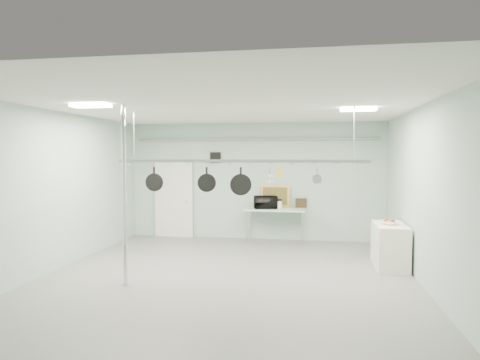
% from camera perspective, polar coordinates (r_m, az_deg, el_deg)
% --- Properties ---
extents(floor, '(8.00, 8.00, 0.00)m').
position_cam_1_polar(floor, '(8.15, -1.90, -13.14)').
color(floor, gray).
rests_on(floor, ground).
extents(ceiling, '(7.00, 8.00, 0.02)m').
position_cam_1_polar(ceiling, '(7.87, -1.94, 9.75)').
color(ceiling, silver).
rests_on(ceiling, back_wall).
extents(back_wall, '(7.00, 0.02, 3.20)m').
position_cam_1_polar(back_wall, '(11.78, 1.95, -0.16)').
color(back_wall, '#A3C3B9').
rests_on(back_wall, floor).
extents(right_wall, '(0.02, 8.00, 3.20)m').
position_cam_1_polar(right_wall, '(7.93, 23.64, -2.08)').
color(right_wall, '#A3C3B9').
rests_on(right_wall, floor).
extents(door, '(1.10, 0.10, 2.20)m').
position_cam_1_polar(door, '(12.29, -8.78, -2.63)').
color(door, silver).
rests_on(door, floor).
extents(wall_vent, '(0.30, 0.04, 0.30)m').
position_cam_1_polar(wall_vent, '(11.93, -3.30, 3.00)').
color(wall_vent, black).
rests_on(wall_vent, back_wall).
extents(conduit_pipe, '(6.60, 0.07, 0.07)m').
position_cam_1_polar(conduit_pipe, '(11.68, 1.91, 5.46)').
color(conduit_pipe, gray).
rests_on(conduit_pipe, back_wall).
extents(chrome_pole, '(0.08, 0.08, 3.20)m').
position_cam_1_polar(chrome_pole, '(7.81, -15.14, -2.00)').
color(chrome_pole, silver).
rests_on(chrome_pole, floor).
extents(prep_table, '(1.60, 0.70, 0.91)m').
position_cam_1_polar(prep_table, '(11.40, 4.68, -4.16)').
color(prep_table, silver).
rests_on(prep_table, floor).
extents(side_cabinet, '(0.60, 1.20, 0.90)m').
position_cam_1_polar(side_cabinet, '(9.39, 19.35, -8.30)').
color(side_cabinet, silver).
rests_on(side_cabinet, floor).
extents(pot_rack, '(4.80, 0.06, 1.00)m').
position_cam_1_polar(pot_rack, '(8.08, -0.11, 2.76)').
color(pot_rack, '#B7B7BC').
rests_on(pot_rack, ceiling).
extents(light_panel_left, '(0.65, 0.30, 0.05)m').
position_cam_1_polar(light_panel_left, '(7.87, -19.28, 9.35)').
color(light_panel_left, white).
rests_on(light_panel_left, ceiling).
extents(light_panel_right, '(0.65, 0.30, 0.05)m').
position_cam_1_polar(light_panel_right, '(8.35, 15.50, 9.05)').
color(light_panel_right, white).
rests_on(light_panel_right, ceiling).
extents(microwave, '(0.67, 0.53, 0.33)m').
position_cam_1_polar(microwave, '(11.37, 3.43, -2.97)').
color(microwave, black).
rests_on(microwave, prep_table).
extents(coffee_canister, '(0.19, 0.19, 0.21)m').
position_cam_1_polar(coffee_canister, '(11.31, 5.23, -3.31)').
color(coffee_canister, silver).
rests_on(coffee_canister, prep_table).
extents(painting_large, '(0.78, 0.13, 0.58)m').
position_cam_1_polar(painting_large, '(11.66, 4.70, -2.20)').
color(painting_large, gold).
rests_on(painting_large, prep_table).
extents(painting_small, '(0.30, 0.10, 0.25)m').
position_cam_1_polar(painting_small, '(11.64, 8.14, -3.05)').
color(painting_small, black).
rests_on(painting_small, prep_table).
extents(fruit_bowl, '(0.44, 0.44, 0.08)m').
position_cam_1_polar(fruit_bowl, '(9.23, 19.27, -5.39)').
color(fruit_bowl, white).
rests_on(fruit_bowl, side_cabinet).
extents(skillet_left, '(0.35, 0.09, 0.46)m').
position_cam_1_polar(skillet_left, '(8.54, -11.37, 0.19)').
color(skillet_left, black).
rests_on(skillet_left, pot_rack).
extents(skillet_mid, '(0.36, 0.12, 0.49)m').
position_cam_1_polar(skillet_mid, '(8.22, -4.46, 0.04)').
color(skillet_mid, black).
rests_on(skillet_mid, pot_rack).
extents(skillet_right, '(0.41, 0.16, 0.54)m').
position_cam_1_polar(skillet_right, '(8.09, 0.10, -0.19)').
color(skillet_right, black).
rests_on(skillet_right, pot_rack).
extents(whisk, '(0.21, 0.21, 0.31)m').
position_cam_1_polar(whisk, '(8.01, 3.99, 0.61)').
color(whisk, '#B5B5BA').
rests_on(whisk, pot_rack).
extents(grater, '(0.08, 0.02, 0.20)m').
position_cam_1_polar(grater, '(7.99, 5.24, 0.98)').
color(grater, yellow).
rests_on(grater, pot_rack).
extents(saucepan, '(0.19, 0.13, 0.31)m').
position_cam_1_polar(saucepan, '(7.97, 10.22, 0.53)').
color(saucepan, '#A8A8AC').
rests_on(saucepan, pot_rack).
extents(fruit_cluster, '(0.24, 0.24, 0.09)m').
position_cam_1_polar(fruit_cluster, '(9.23, 19.28, -5.14)').
color(fruit_cluster, '#A0190E').
rests_on(fruit_cluster, fruit_bowl).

